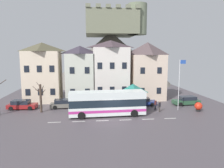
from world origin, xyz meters
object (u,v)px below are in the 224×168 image
Objects in this scene: parked_car_01 at (64,104)px; flagpole at (180,81)px; pedestrian_00 at (160,106)px; hilltop_castle at (111,55)px; public_bench at (117,102)px; townhouse_03 at (147,71)px; parked_car_00 at (142,101)px; townhouse_00 at (43,72)px; bare_tree_00 at (41,98)px; townhouse_02 at (111,70)px; bus_shelter at (133,88)px; transit_bus at (107,103)px; pedestrian_01 at (155,104)px; harbour_buoy at (198,106)px; parked_car_03 at (22,105)px; parked_car_02 at (186,101)px; townhouse_01 at (80,74)px.

flagpole reaches higher than parked_car_01.
hilltop_castle is at bearing 96.40° from pedestrian_00.
hilltop_castle reaches higher than public_bench.
parked_car_00 is (-2.12, -4.94, -4.69)m from townhouse_03.
pedestrian_00 is (14.25, -3.90, 0.18)m from parked_car_01.
townhouse_00 is 8.21m from parked_car_01.
hilltop_castle is 7.92× the size of bare_tree_00.
bus_shelter is (2.86, -6.54, -2.38)m from townhouse_02.
transit_bus is (-1.53, -10.50, -3.77)m from townhouse_02.
harbour_buoy is (6.01, -1.78, -0.16)m from pedestrian_01.
hilltop_castle is 8.04× the size of parked_car_03.
townhouse_00 is 2.35× the size of bare_tree_00.
pedestrian_01 reaches higher than harbour_buoy.
harbour_buoy is at bearing -17.07° from parked_car_01.
bus_shelter is 4.17m from pedestrian_01.
hilltop_castle reaches higher than townhouse_02.
pedestrian_01 is at bearing 17.81° from parked_car_02.
pedestrian_00 is (20.68, -3.82, 0.16)m from parked_car_03.
townhouse_02 is 6.68m from public_bench.
parked_car_02 is 1.03× the size of parked_car_03.
flagpole is at bearing -31.75° from parked_car_00.
harbour_buoy is 0.31× the size of bare_tree_00.
pedestrian_00 is at bearing -41.61° from public_bench.
transit_bus is at bearing -177.05° from harbour_buoy.
townhouse_01 is 0.93× the size of townhouse_03.
townhouse_03 is at bearing 17.36° from parked_car_03.
parked_car_03 is at bearing -175.67° from public_bench.
transit_bus is (10.61, -10.44, -3.53)m from townhouse_00.
bare_tree_00 is (-3.06, -2.34, 1.52)m from parked_car_01.
parked_car_01 reaches higher than parked_car_00.
townhouse_00 is 7.44m from parked_car_03.
parked_car_03 is (-14.37, -5.50, -4.79)m from townhouse_02.
townhouse_01 is 7.22× the size of harbour_buoy.
transit_bus is at bearing -96.75° from hilltop_castle.
townhouse_00 is 12.14m from townhouse_02.
bare_tree_00 is at bearing -30.68° from parked_car_03.
public_bench is 0.33× the size of bare_tree_00.
parked_car_00 is 3.35× the size of harbour_buoy.
townhouse_03 is at bearing 84.40° from pedestrian_01.
public_bench is at bearing 138.39° from pedestrian_00.
parked_car_03 is at bearing 169.53° from pedestrian_00.
harbour_buoy is (11.38, -5.44, 0.29)m from public_bench.
bus_shelter is 2.45× the size of pedestrian_01.
townhouse_01 reaches higher than pedestrian_00.
bare_tree_00 reaches higher than harbour_buoy.
pedestrian_00 is at bearing -7.30° from parked_car_03.
townhouse_03 is at bearing 72.36° from parked_car_00.
parked_car_03 is at bearing 175.88° from parked_car_01.
harbour_buoy is (26.48, -4.29, 0.08)m from parked_car_03.
parked_car_01 is 0.60× the size of flagpole.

